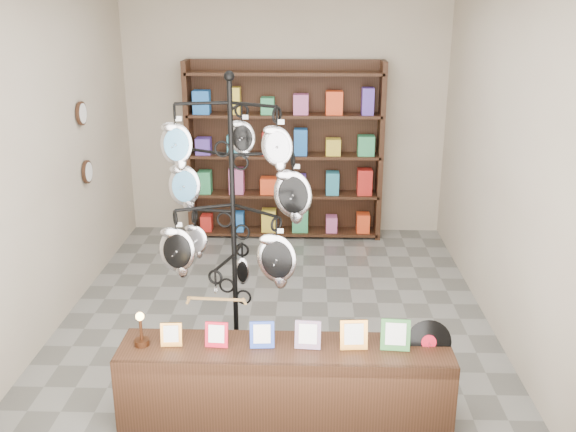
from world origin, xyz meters
name	(u,v)px	position (x,y,z in m)	size (l,w,h in m)	color
ground	(276,316)	(0.00, 0.00, 0.00)	(5.00, 5.00, 0.00)	slate
room_envelope	(275,124)	(0.00, 0.00, 1.85)	(5.00, 5.00, 5.00)	#B7AB93
display_tree	(233,205)	(-0.28, -0.86, 1.38)	(1.22, 1.13, 2.39)	black
front_shelf	(285,382)	(0.15, -1.57, 0.29)	(2.32, 0.48, 0.82)	black
back_shelving	(285,156)	(0.00, 2.30, 1.03)	(2.42, 0.36, 2.20)	black
wall_clocks	(84,143)	(-1.97, 0.80, 1.50)	(0.03, 0.24, 0.84)	black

